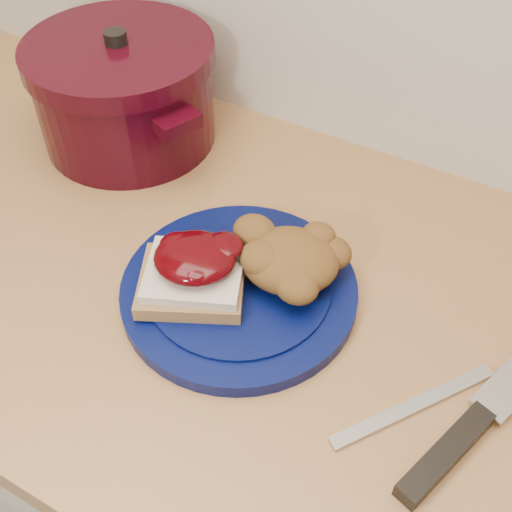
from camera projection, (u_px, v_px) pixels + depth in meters
The scene contains 8 objects.
base_cabinet at pixel (243, 466), 1.06m from camera, with size 4.00×0.60×0.86m, color beige.
plate at pixel (239, 290), 0.70m from camera, with size 0.26×0.26×0.02m, color #040B3D.
sandwich at pixel (194, 271), 0.67m from camera, with size 0.14×0.13×0.05m.
stuffing_mound at pixel (290, 260), 0.68m from camera, with size 0.11×0.09×0.05m, color brown.
chef_knife at pixel (474, 424), 0.59m from camera, with size 0.13×0.31×0.02m.
butter_knife at pixel (414, 405), 0.61m from camera, with size 0.18×0.01×0.00m, color silver.
dutch_oven at pixel (125, 92), 0.86m from camera, with size 0.32×0.32×0.16m.
pepper_grinder at pixel (106, 85), 0.87m from camera, with size 0.08×0.08×0.14m.
Camera 1 is at (0.25, 1.09, 1.44)m, focal length 45.00 mm.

